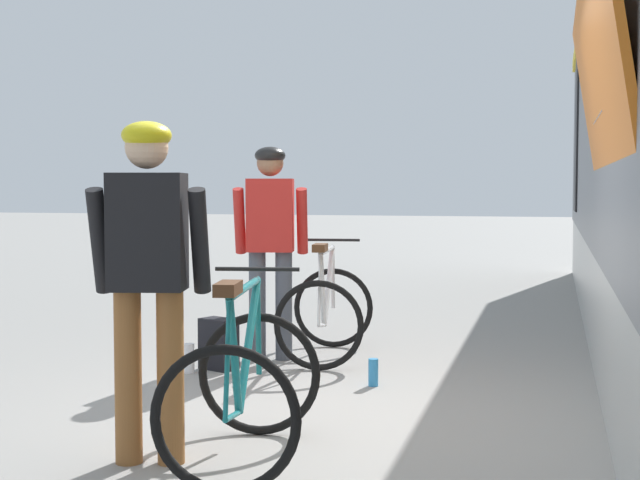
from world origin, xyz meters
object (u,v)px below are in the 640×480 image
Objects in this scene: backpack_on_platform at (219,344)px; cyclist_far_in_red at (270,233)px; bicycle_near_teal at (244,386)px; water_bottle_by_the_backpack at (189,358)px; bicycle_far_white at (326,311)px; water_bottle_near_the_bikes at (374,372)px; cyclist_near_in_dark at (148,260)px.

cyclist_far_in_red is at bearing 82.87° from backpack_on_platform.
water_bottle_by_the_backpack is at bearing 120.25° from bicycle_near_teal.
backpack_on_platform is (-0.71, -0.64, -0.20)m from bicycle_far_white.
cyclist_far_in_red is at bearing -159.60° from bicycle_far_white.
cyclist_far_in_red is at bearing 105.16° from bicycle_near_teal.
cyclist_far_in_red is at bearing 143.54° from water_bottle_near_the_bikes.
bicycle_far_white is 1.13m from water_bottle_near_the_bikes.
backpack_on_platform is at bearing 167.99° from water_bottle_near_the_bikes.
cyclist_far_in_red is 2.84m from bicycle_near_teal.
cyclist_far_in_red is 1.53× the size of bicycle_far_white.
bicycle_near_teal reaches higher than water_bottle_near_the_bikes.
backpack_on_platform is (-1.00, 2.19, -0.20)m from bicycle_near_teal.
water_bottle_by_the_backpack is (-0.16, -0.20, -0.09)m from backpack_on_platform.
cyclist_far_in_red reaches higher than water_bottle_near_the_bikes.
bicycle_near_teal is 2.41m from backpack_on_platform.
cyclist_far_in_red is 4.40× the size of backpack_on_platform.
water_bottle_near_the_bikes is at bearing -57.36° from bicycle_far_white.
water_bottle_near_the_bikes is (0.59, -0.92, -0.30)m from bicycle_far_white.
cyclist_far_in_red is 1.50× the size of bicycle_near_teal.
bicycle_near_teal is 1.96m from water_bottle_near_the_bikes.
cyclist_far_in_red is 1.59m from water_bottle_near_the_bikes.
backpack_on_platform is (-0.27, -0.48, -0.85)m from cyclist_far_in_red.
bicycle_far_white reaches higher than water_bottle_by_the_backpack.
cyclist_far_in_red is 7.73× the size of water_bottle_by_the_backpack.
backpack_on_platform is at bearing 114.48° from bicycle_near_teal.
bicycle_far_white is (0.18, 2.96, -0.65)m from cyclist_near_in_dark.
cyclist_near_in_dark reaches higher than bicycle_far_white.
cyclist_near_in_dark and cyclist_far_in_red have the same top height.
cyclist_near_in_dark is at bearing -84.82° from cyclist_far_in_red.
water_bottle_near_the_bikes is (0.30, 1.91, -0.30)m from bicycle_near_teal.
bicycle_near_teal is 2.32m from water_bottle_by_the_backpack.
cyclist_near_in_dark is at bearing -71.92° from water_bottle_by_the_backpack.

